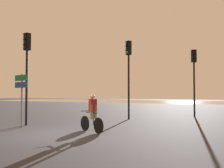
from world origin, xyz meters
TOP-DOWN VIEW (x-y plane):
  - ground_plane at (0.00, 0.00)m, footprint 120.00×120.00m
  - water_strip at (0.00, 39.37)m, footprint 80.00×16.00m
  - traffic_light_far_right at (4.58, 10.30)m, footprint 0.40×0.42m
  - traffic_light_center at (0.89, 6.78)m, footprint 0.40×0.42m
  - traffic_light_near_left at (-2.96, 1.80)m, footprint 0.35×0.37m
  - direction_sign_post at (-2.55, 1.01)m, footprint 1.06×0.35m
  - cyclist at (1.28, 1.13)m, footprint 1.53×0.86m

SIDE VIEW (x-z plane):
  - ground_plane at x=0.00m, z-range 0.00..0.00m
  - water_strip at x=0.00m, z-range 0.00..0.01m
  - cyclist at x=1.28m, z-range 0.01..1.63m
  - direction_sign_post at x=-2.55m, z-range 0.49..3.09m
  - traffic_light_far_right at x=4.58m, z-range 0.91..5.68m
  - traffic_light_near_left at x=-2.96m, z-range 0.92..5.73m
  - traffic_light_center at x=0.89m, z-range 0.95..5.98m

